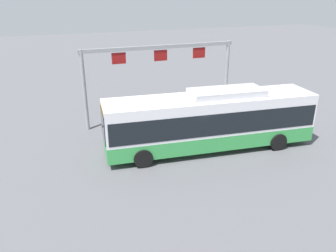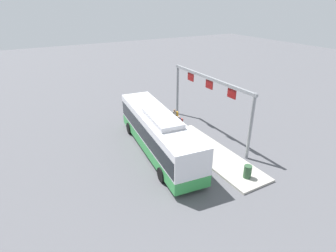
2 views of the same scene
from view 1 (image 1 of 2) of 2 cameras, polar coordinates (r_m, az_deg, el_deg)
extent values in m
plane|color=#56565B|center=(19.46, 7.00, -3.77)|extent=(120.00, 120.00, 0.00)
cube|color=#B2ADA3|center=(23.31, 8.08, 0.87)|extent=(10.00, 2.80, 0.16)
cube|color=green|center=(19.14, 7.10, -1.68)|extent=(11.99, 3.78, 0.85)
cube|color=white|center=(18.63, 7.30, 2.19)|extent=(11.99, 3.78, 1.90)
cube|color=black|center=(18.70, 7.27, 1.62)|extent=(11.76, 3.79, 1.20)
cube|color=black|center=(17.40, -11.08, 0.14)|extent=(0.27, 2.12, 1.50)
cube|color=#B7B7BC|center=(18.62, 10.00, 5.69)|extent=(4.29, 2.19, 0.36)
cube|color=orange|center=(17.11, -11.06, 2.80)|extent=(0.31, 1.75, 0.28)
cylinder|color=black|center=(17.15, -4.29, -5.53)|extent=(1.03, 0.41, 1.00)
cylinder|color=black|center=(19.28, -5.66, -2.32)|extent=(1.03, 0.41, 1.00)
cylinder|color=black|center=(19.92, 18.28, -2.57)|extent=(1.03, 0.41, 1.00)
cylinder|color=black|center=(21.78, 14.96, -0.05)|extent=(1.03, 0.41, 1.00)
cylinder|color=#334C8C|center=(21.16, -6.43, -0.29)|extent=(0.32, 0.32, 0.85)
cylinder|color=gray|center=(20.90, -6.52, 1.55)|extent=(0.39, 0.39, 0.60)
sphere|color=#9E755B|center=(20.76, -6.56, 2.61)|extent=(0.22, 0.22, 0.22)
cube|color=#BF7F1E|center=(21.13, -6.58, 1.87)|extent=(0.31, 0.23, 0.40)
cylinder|color=slate|center=(21.03, -0.90, 0.18)|extent=(0.30, 0.30, 0.85)
cylinder|color=#334C8C|center=(20.77, -0.91, 2.03)|extent=(0.37, 0.37, 0.60)
sphere|color=tan|center=(20.63, -0.92, 3.10)|extent=(0.22, 0.22, 0.22)
cube|color=maroon|center=(21.00, -1.10, 2.34)|extent=(0.29, 0.20, 0.40)
cylinder|color=#476B4C|center=(20.72, -3.90, -0.70)|extent=(0.39, 0.39, 0.85)
cylinder|color=black|center=(20.45, -3.95, 1.17)|extent=(0.47, 0.47, 0.60)
sphere|color=brown|center=(20.31, -3.98, 2.25)|extent=(0.22, 0.22, 0.22)
cube|color=#4C8447|center=(20.67, -3.77, 1.50)|extent=(0.33, 0.30, 0.40)
cylinder|color=gray|center=(25.01, 9.96, 8.28)|extent=(0.24, 0.24, 5.20)
cylinder|color=gray|center=(21.69, -14.10, 5.82)|extent=(0.24, 0.24, 5.20)
cube|color=gray|center=(22.34, -1.29, 13.38)|extent=(10.64, 0.20, 0.24)
cube|color=maroon|center=(23.53, 5.33, 12.38)|extent=(0.90, 0.08, 0.70)
cube|color=maroon|center=(22.43, -1.28, 11.99)|extent=(0.90, 0.08, 0.70)
cube|color=maroon|center=(21.65, -8.43, 11.39)|extent=(0.90, 0.08, 0.70)
cylinder|color=#2D5133|center=(25.14, 15.87, 3.10)|extent=(0.52, 0.52, 0.90)
camera|label=2|loc=(26.38, 57.82, 18.28)|focal=29.23mm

